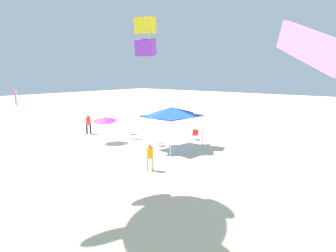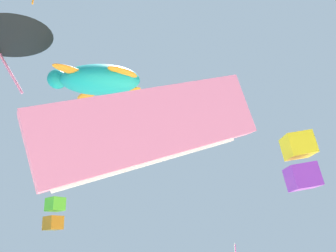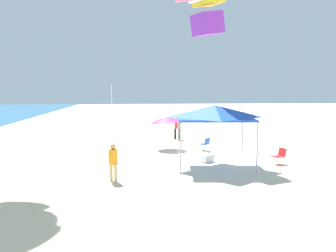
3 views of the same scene
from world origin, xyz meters
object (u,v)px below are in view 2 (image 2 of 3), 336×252
object	(u,v)px
kite_turtle_teal	(98,80)
kite_parafoil_pink	(154,126)
kite_delta_black	(11,31)
kite_octopus_red	(109,124)
kite_box_yellow	(300,161)
kite_box_lime	(54,214)

from	to	relation	value
kite_turtle_teal	kite_parafoil_pink	xyz separation A→B (m)	(-9.94, -9.61, -7.64)
kite_delta_black	kite_octopus_red	world-z (taller)	kite_octopus_red
kite_box_yellow	kite_turtle_teal	bearing A→B (deg)	-106.02
kite_turtle_teal	kite_delta_black	distance (m)	5.72
kite_parafoil_pink	kite_box_yellow	size ratio (longest dim) A/B	1.33
kite_box_lime	kite_octopus_red	size ratio (longest dim) A/B	0.70
kite_parafoil_pink	kite_octopus_red	bearing A→B (deg)	-103.19
kite_parafoil_pink	kite_delta_black	distance (m)	15.92
kite_octopus_red	kite_box_lime	bearing A→B (deg)	121.57
kite_turtle_teal	kite_delta_black	xyz separation A→B (m)	(-4.95, 2.50, 1.41)
kite_delta_black	kite_box_lime	bearing A→B (deg)	165.10
kite_octopus_red	kite_delta_black	bearing A→B (deg)	137.84
kite_box_lime	kite_turtle_teal	world-z (taller)	kite_turtle_teal
kite_turtle_teal	kite_octopus_red	bearing A→B (deg)	-78.94
kite_parafoil_pink	kite_turtle_teal	bearing A→B (deg)	-97.39
kite_box_lime	kite_turtle_teal	distance (m)	15.89
kite_parafoil_pink	kite_box_yellow	xyz separation A→B (m)	(11.93, -1.82, 1.54)
kite_turtle_teal	kite_parafoil_pink	world-z (taller)	kite_turtle_teal
kite_parafoil_pink	kite_delta_black	world-z (taller)	kite_delta_black
kite_octopus_red	kite_parafoil_pink	bearing A→B (deg)	153.01
kite_turtle_teal	kite_octopus_red	distance (m)	21.85
kite_parafoil_pink	kite_octopus_red	world-z (taller)	kite_octopus_red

